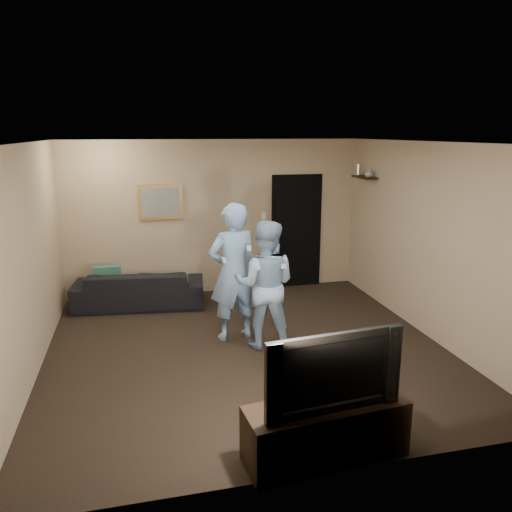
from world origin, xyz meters
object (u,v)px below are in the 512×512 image
object	(u,v)px
tv_console	(326,431)
wii_player_left	(233,272)
sofa	(139,288)
wii_player_right	(265,285)
television	(328,367)

from	to	relation	value
tv_console	wii_player_left	bearing A→B (deg)	89.88
sofa	wii_player_right	size ratio (longest dim) A/B	1.22
sofa	television	size ratio (longest dim) A/B	1.69
television	wii_player_right	world-z (taller)	wii_player_right
television	sofa	bearing A→B (deg)	103.37
television	tv_console	bearing A→B (deg)	0.00
sofa	tv_console	world-z (taller)	sofa
sofa	wii_player_left	size ratio (longest dim) A/B	1.09
tv_console	wii_player_left	xyz separation A→B (m)	(-0.27, 2.71, 0.67)
television	wii_player_left	world-z (taller)	wii_player_left
television	wii_player_right	size ratio (longest dim) A/B	0.72
sofa	television	world-z (taller)	television
television	wii_player_left	distance (m)	2.72
tv_console	television	bearing A→B (deg)	0.00
television	wii_player_right	bearing A→B (deg)	82.35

